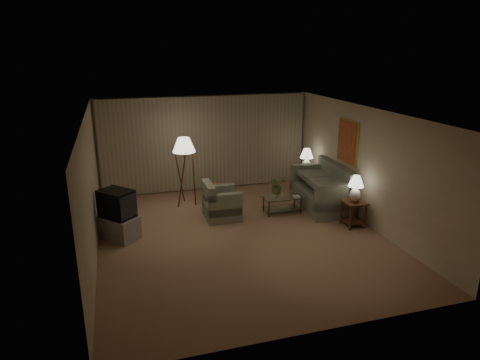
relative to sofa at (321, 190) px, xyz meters
name	(u,v)px	position (x,y,z in m)	size (l,w,h in m)	color
ground	(240,235)	(-2.50, -1.12, -0.44)	(7.00, 7.00, 0.00)	tan
room_shell	(223,143)	(-2.48, 0.39, 1.30)	(6.04, 7.02, 2.72)	beige
sofa	(321,190)	(0.00, 0.00, 0.00)	(2.17, 1.34, 0.89)	gray
armchair	(222,204)	(-2.64, -0.01, -0.09)	(0.86, 0.82, 0.71)	gray
side_table_near	(354,210)	(0.15, -1.35, -0.04)	(0.49, 0.49, 0.60)	#3D1C10
side_table_far	(306,178)	(0.15, 1.25, -0.05)	(0.50, 0.42, 0.60)	#3D1C10
table_lamp_near	(356,186)	(0.15, -1.35, 0.52)	(0.36, 0.36, 0.61)	white
table_lamp_far	(307,158)	(0.15, 1.25, 0.54)	(0.38, 0.38, 0.65)	white
coffee_table	(282,202)	(-1.11, -0.10, -0.17)	(0.98, 0.54, 0.41)	silver
tv_cabinet	(119,227)	(-5.05, -0.49, -0.19)	(0.95, 0.97, 0.50)	#959597
crt_tv	(117,204)	(-5.05, -0.49, 0.35)	(0.83, 0.85, 0.59)	black
floor_lamp	(185,170)	(-3.31, 1.14, 0.49)	(0.58, 0.58, 1.79)	#3D1C10
ottoman	(214,193)	(-2.55, 1.20, -0.23)	(0.64, 0.64, 0.43)	#B3693C
vase	(277,194)	(-1.26, -0.10, 0.05)	(0.15, 0.15, 0.16)	white
flowers	(277,183)	(-1.26, -0.10, 0.35)	(0.40, 0.35, 0.44)	#517634
book	(293,197)	(-0.86, -0.20, -0.02)	(0.17, 0.23, 0.02)	olive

